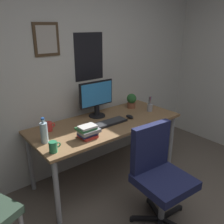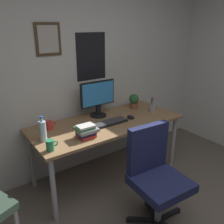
# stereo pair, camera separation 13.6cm
# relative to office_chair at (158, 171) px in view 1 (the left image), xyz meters

# --- Properties ---
(wall_back) EXTENTS (4.40, 0.10, 2.60)m
(wall_back) POSITION_rel_office_chair_xyz_m (-0.15, 1.30, 0.77)
(wall_back) COLOR silver
(wall_back) RESTS_ON ground_plane
(desk) EXTENTS (1.77, 0.76, 0.73)m
(desk) POSITION_rel_office_chair_xyz_m (0.05, 0.84, 0.13)
(desk) COLOR #936D47
(desk) RESTS_ON ground_plane
(office_chair) EXTENTS (0.56, 0.57, 0.95)m
(office_chair) POSITION_rel_office_chair_xyz_m (0.00, 0.00, 0.00)
(office_chair) COLOR #1E234C
(office_chair) RESTS_ON ground_plane
(monitor) EXTENTS (0.46, 0.20, 0.43)m
(monitor) POSITION_rel_office_chair_xyz_m (0.07, 1.07, 0.44)
(monitor) COLOR black
(monitor) RESTS_ON desk
(keyboard) EXTENTS (0.43, 0.15, 0.03)m
(keyboard) POSITION_rel_office_chair_xyz_m (0.04, 0.78, 0.21)
(keyboard) COLOR black
(keyboard) RESTS_ON desk
(computer_mouse) EXTENTS (0.06, 0.11, 0.04)m
(computer_mouse) POSITION_rel_office_chair_xyz_m (0.34, 0.77, 0.22)
(computer_mouse) COLOR black
(computer_mouse) RESTS_ON desk
(water_bottle) EXTENTS (0.07, 0.07, 0.25)m
(water_bottle) POSITION_rel_office_chair_xyz_m (-0.72, 0.81, 0.31)
(water_bottle) COLOR silver
(water_bottle) RESTS_ON desk
(coffee_mug_near) EXTENTS (0.11, 0.07, 0.10)m
(coffee_mug_near) POSITION_rel_office_chair_xyz_m (-0.57, 1.03, 0.25)
(coffee_mug_near) COLOR red
(coffee_mug_near) RESTS_ON desk
(coffee_mug_far) EXTENTS (0.11, 0.07, 0.10)m
(coffee_mug_far) POSITION_rel_office_chair_xyz_m (-0.73, 0.59, 0.25)
(coffee_mug_far) COLOR #2D8C59
(coffee_mug_far) RESTS_ON desk
(potted_plant) EXTENTS (0.13, 0.13, 0.20)m
(potted_plant) POSITION_rel_office_chair_xyz_m (0.62, 1.03, 0.31)
(potted_plant) COLOR brown
(potted_plant) RESTS_ON desk
(pen_cup) EXTENTS (0.07, 0.07, 0.20)m
(pen_cup) POSITION_rel_office_chair_xyz_m (0.71, 0.78, 0.26)
(pen_cup) COLOR #9EA0A5
(pen_cup) RESTS_ON desk
(book_stack_left) EXTENTS (0.22, 0.17, 0.13)m
(book_stack_left) POSITION_rel_office_chair_xyz_m (-0.34, 0.64, 0.27)
(book_stack_left) COLOR #B22D28
(book_stack_left) RESTS_ON desk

